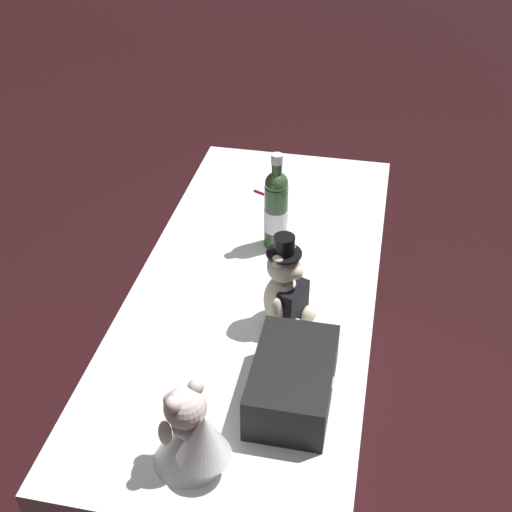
{
  "coord_description": "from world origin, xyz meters",
  "views": [
    {
      "loc": [
        -1.64,
        -0.34,
        2.06
      ],
      "look_at": [
        0.0,
        0.0,
        0.84
      ],
      "focal_mm": 49.13,
      "sensor_mm": 36.0,
      "label": 1
    }
  ],
  "objects": [
    {
      "name": "ground_plane",
      "position": [
        0.0,
        0.0,
        0.0
      ],
      "size": [
        12.0,
        12.0,
        0.0
      ],
      "primitive_type": "plane",
      "color": "black"
    },
    {
      "name": "gift_case_black",
      "position": [
        -0.44,
        -0.18,
        0.8
      ],
      "size": [
        0.31,
        0.2,
        0.13
      ],
      "color": "black",
      "rests_on": "reception_table"
    },
    {
      "name": "reception_table",
      "position": [
        0.0,
        0.0,
        0.37
      ],
      "size": [
        1.69,
        0.73,
        0.74
      ],
      "primitive_type": "cube",
      "color": "white",
      "rests_on": "ground_plane"
    },
    {
      "name": "champagne_bottle",
      "position": [
        0.21,
        -0.02,
        0.88
      ],
      "size": [
        0.08,
        0.08,
        0.33
      ],
      "color": "#2D4C28",
      "rests_on": "reception_table"
    },
    {
      "name": "teddy_bear_bride",
      "position": [
        -0.68,
        0.01,
        0.84
      ],
      "size": [
        0.2,
        0.22,
        0.23
      ],
      "color": "white",
      "rests_on": "reception_table"
    },
    {
      "name": "teddy_bear_groom",
      "position": [
        -0.16,
        -0.12,
        0.85
      ],
      "size": [
        0.15,
        0.15,
        0.29
      ],
      "color": "beige",
      "rests_on": "reception_table"
    },
    {
      "name": "signing_pen",
      "position": [
        0.51,
        0.07,
        0.75
      ],
      "size": [
        0.06,
        0.12,
        0.01
      ],
      "color": "maroon",
      "rests_on": "reception_table"
    }
  ]
}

